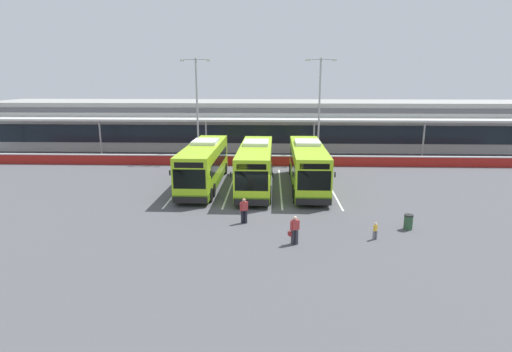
{
  "coord_description": "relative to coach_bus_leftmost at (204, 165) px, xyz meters",
  "views": [
    {
      "loc": [
        1.24,
        -27.76,
        8.92
      ],
      "look_at": [
        0.14,
        3.0,
        1.6
      ],
      "focal_mm": 28.92,
      "sensor_mm": 36.0,
      "label": 1
    }
  ],
  "objects": [
    {
      "name": "litter_bin",
      "position": [
        13.95,
        -9.91,
        -1.32
      ],
      "size": [
        0.54,
        0.54,
        0.93
      ],
      "color": "#2D5133",
      "rests_on": "ground"
    },
    {
      "name": "bay_stripe_mid_west",
      "position": [
        6.44,
        -0.0,
        -1.78
      ],
      "size": [
        0.14,
        13.0,
        0.01
      ],
      "primitive_type": "cube",
      "color": "silver",
      "rests_on": "ground"
    },
    {
      "name": "red_barrier_wall",
      "position": [
        4.34,
        8.5,
        -1.23
      ],
      "size": [
        60.0,
        0.4,
        1.1
      ],
      "color": "maroon",
      "rests_on": "ground"
    },
    {
      "name": "pedestrian_in_dark_coat",
      "position": [
        3.95,
        -9.15,
        -0.91
      ],
      "size": [
        0.51,
        0.35,
        1.62
      ],
      "color": "black",
      "rests_on": "ground"
    },
    {
      "name": "bay_stripe_far_west",
      "position": [
        -1.96,
        -0.0,
        -1.78
      ],
      "size": [
        0.14,
        13.0,
        0.01
      ],
      "primitive_type": "cube",
      "color": "silver",
      "rests_on": "ground"
    },
    {
      "name": "bay_stripe_centre",
      "position": [
        10.64,
        -0.0,
        -1.78
      ],
      "size": [
        0.14,
        13.0,
        0.01
      ],
      "primitive_type": "cube",
      "color": "silver",
      "rests_on": "ground"
    },
    {
      "name": "bay_stripe_west",
      "position": [
        2.24,
        -0.0,
        -1.78
      ],
      "size": [
        0.14,
        13.0,
        0.01
      ],
      "primitive_type": "cube",
      "color": "silver",
      "rests_on": "ground"
    },
    {
      "name": "lamp_post_west",
      "position": [
        -2.37,
        10.93,
        4.5
      ],
      "size": [
        3.24,
        0.28,
        11.0
      ],
      "color": "#9E9EA3",
      "rests_on": "ground"
    },
    {
      "name": "lamp_post_centre",
      "position": [
        10.77,
        11.04,
        4.5
      ],
      "size": [
        3.24,
        0.28,
        11.0
      ],
      "color": "#9E9EA3",
      "rests_on": "ground"
    },
    {
      "name": "pedestrian_child",
      "position": [
        11.55,
        -11.59,
        -1.24
      ],
      "size": [
        0.28,
        0.27,
        1.0
      ],
      "color": "slate",
      "rests_on": "ground"
    },
    {
      "name": "terminal_building",
      "position": [
        4.34,
        20.9,
        1.23
      ],
      "size": [
        70.0,
        13.0,
        6.0
      ],
      "color": "#B7B7B2",
      "rests_on": "ground"
    },
    {
      "name": "pedestrian_with_handbag",
      "position": [
        6.93,
        -12.45,
        -0.93
      ],
      "size": [
        0.65,
        0.41,
        1.62
      ],
      "color": "#33333D",
      "rests_on": "ground"
    },
    {
      "name": "ground_plane",
      "position": [
        4.34,
        -6.0,
        -1.79
      ],
      "size": [
        200.0,
        200.0,
        0.0
      ],
      "primitive_type": "plane",
      "color": "#4C4C51"
    },
    {
      "name": "coach_bus_leftmost",
      "position": [
        0.0,
        0.0,
        0.0
      ],
      "size": [
        2.99,
        12.18,
        3.78
      ],
      "color": "#9ED11E",
      "rests_on": "ground"
    },
    {
      "name": "coach_bus_centre",
      "position": [
        8.68,
        -0.14,
        0.0
      ],
      "size": [
        2.99,
        12.18,
        3.78
      ],
      "color": "#9ED11E",
      "rests_on": "ground"
    },
    {
      "name": "coach_bus_left_centre",
      "position": [
        4.36,
        -0.41,
        0.0
      ],
      "size": [
        2.99,
        12.18,
        3.78
      ],
      "color": "#9ED11E",
      "rests_on": "ground"
    }
  ]
}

